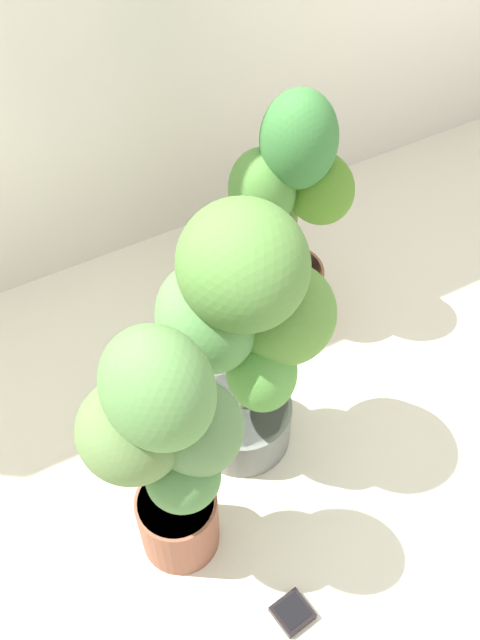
{
  "coord_description": "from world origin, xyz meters",
  "views": [
    {
      "loc": [
        -0.48,
        -0.82,
        1.84
      ],
      "look_at": [
        0.0,
        0.12,
        0.45
      ],
      "focal_mm": 43.25,
      "sensor_mm": 36.0,
      "label": 1
    }
  ],
  "objects_px": {
    "hygrometer_box": "(292,613)",
    "potted_plant_back_right": "(291,204)",
    "potted_plant_center": "(245,328)",
    "potted_plant_front_left": "(166,445)"
  },
  "relations": [
    {
      "from": "potted_plant_front_left",
      "to": "potted_plant_center",
      "type": "bearing_deg",
      "value": 34.21
    },
    {
      "from": "potted_plant_center",
      "to": "hygrometer_box",
      "type": "distance_m",
      "value": 0.68
    },
    {
      "from": "potted_plant_front_left",
      "to": "potted_plant_center",
      "type": "xyz_separation_m",
      "value": [
        0.27,
        0.18,
        0.0
      ]
    },
    {
      "from": "hygrometer_box",
      "to": "potted_plant_back_right",
      "type": "bearing_deg",
      "value": -37.05
    },
    {
      "from": "potted_plant_front_left",
      "to": "hygrometer_box",
      "type": "relative_size",
      "value": 8.89
    },
    {
      "from": "potted_plant_back_right",
      "to": "hygrometer_box",
      "type": "distance_m",
      "value": 0.99
    },
    {
      "from": "potted_plant_front_left",
      "to": "potted_plant_back_right",
      "type": "height_order",
      "value": "potted_plant_front_left"
    },
    {
      "from": "potted_plant_center",
      "to": "potted_plant_back_right",
      "type": "relative_size",
      "value": 1.06
    },
    {
      "from": "potted_plant_front_left",
      "to": "potted_plant_center",
      "type": "height_order",
      "value": "potted_plant_center"
    },
    {
      "from": "potted_plant_front_left",
      "to": "potted_plant_back_right",
      "type": "bearing_deg",
      "value": 41.68
    }
  ]
}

